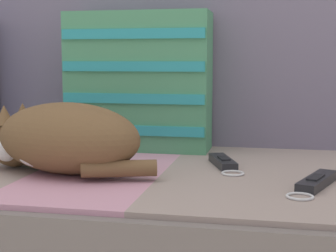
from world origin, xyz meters
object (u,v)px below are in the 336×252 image
object	(u,v)px
sleeping_cat	(59,139)
couch	(116,252)
game_remote_near	(223,163)
game_remote_far	(316,182)
throw_pillow_striped	(139,81)

from	to	relation	value
sleeping_cat	couch	bearing A→B (deg)	56.84
sleeping_cat	game_remote_near	distance (m)	0.37
game_remote_near	game_remote_far	size ratio (longest dim) A/B	0.91
couch	sleeping_cat	bearing A→B (deg)	-123.16
couch	game_remote_far	distance (m)	0.52
game_remote_far	game_remote_near	bearing A→B (deg)	141.21
couch	throw_pillow_striped	bearing A→B (deg)	87.34
couch	throw_pillow_striped	world-z (taller)	throw_pillow_striped
couch	sleeping_cat	xyz separation A→B (m)	(-0.08, -0.13, 0.29)
sleeping_cat	game_remote_near	xyz separation A→B (m)	(0.34, 0.13, -0.06)
couch	game_remote_far	bearing A→B (deg)	-18.30
sleeping_cat	game_remote_far	distance (m)	0.53
couch	game_remote_near	xyz separation A→B (m)	(0.26, 0.01, 0.23)
throw_pillow_striped	sleeping_cat	distance (m)	0.35
throw_pillow_striped	game_remote_far	bearing A→B (deg)	-38.01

